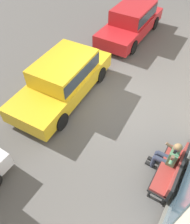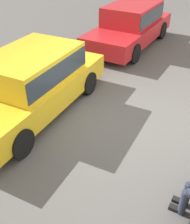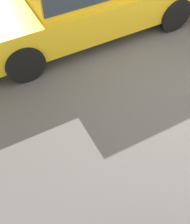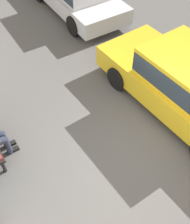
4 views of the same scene
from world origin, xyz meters
TOP-DOWN VIEW (x-y plane):
  - ground_plane at (0.00, 0.00)m, footprint 60.00×60.00m
  - parked_car_mid at (0.48, -1.74)m, footprint 4.68×2.10m

SIDE VIEW (x-z plane):
  - ground_plane at x=0.00m, z-range 0.00..0.00m
  - parked_car_mid at x=0.48m, z-range 0.06..1.55m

